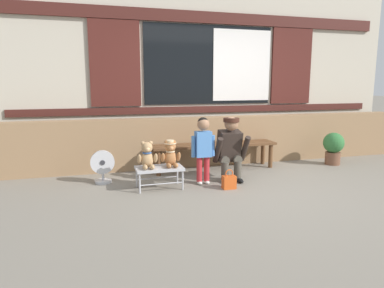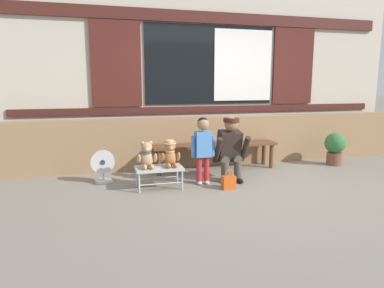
{
  "view_description": "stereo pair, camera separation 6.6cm",
  "coord_description": "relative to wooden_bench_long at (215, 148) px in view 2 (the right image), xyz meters",
  "views": [
    {
      "loc": [
        -2.09,
        -4.26,
        1.42
      ],
      "look_at": [
        -0.71,
        0.52,
        0.55
      ],
      "focal_mm": 32.41,
      "sensor_mm": 36.0,
      "label": 1
    },
    {
      "loc": [
        -2.02,
        -4.28,
        1.42
      ],
      "look_at": [
        -0.71,
        0.52,
        0.55
      ],
      "focal_mm": 32.41,
      "sensor_mm": 36.0,
      "label": 2
    }
  ],
  "objects": [
    {
      "name": "ground_plane",
      "position": [
        0.17,
        -1.06,
        -0.37
      ],
      "size": [
        60.0,
        60.0,
        0.0
      ],
      "primitive_type": "plane",
      "color": "gray"
    },
    {
      "name": "brick_low_wall",
      "position": [
        0.17,
        0.37,
        0.05
      ],
      "size": [
        7.29,
        0.25,
        0.85
      ],
      "primitive_type": "cube",
      "color": "#997551",
      "rests_on": "ground"
    },
    {
      "name": "shop_facade",
      "position": [
        0.17,
        0.88,
        1.33
      ],
      "size": [
        7.44,
        0.26,
        3.37
      ],
      "color": "beige",
      "rests_on": "ground"
    },
    {
      "name": "wooden_bench_long",
      "position": [
        0.0,
        0.0,
        0.0
      ],
      "size": [
        2.1,
        0.4,
        0.44
      ],
      "color": "brown",
      "rests_on": "ground"
    },
    {
      "name": "small_display_bench",
      "position": [
        -1.08,
        -0.79,
        -0.11
      ],
      "size": [
        0.64,
        0.36,
        0.3
      ],
      "color": "#BCBCC1",
      "rests_on": "ground"
    },
    {
      "name": "teddy_bear_plain",
      "position": [
        -1.24,
        -0.79,
        0.09
      ],
      "size": [
        0.28,
        0.26,
        0.36
      ],
      "color": "tan",
      "rests_on": "small_display_bench"
    },
    {
      "name": "teddy_bear_with_hat",
      "position": [
        -0.92,
        -0.79,
        0.1
      ],
      "size": [
        0.28,
        0.27,
        0.36
      ],
      "color": "#A86B3D",
      "rests_on": "small_display_bench"
    },
    {
      "name": "child_standing",
      "position": [
        -0.44,
        -0.75,
        0.22
      ],
      "size": [
        0.35,
        0.18,
        0.96
      ],
      "color": "#B7282D",
      "rests_on": "ground"
    },
    {
      "name": "adult_crouching",
      "position": [
        0.0,
        -0.68,
        0.11
      ],
      "size": [
        0.5,
        0.49,
        0.95
      ],
      "color": "#4C473D",
      "rests_on": "ground"
    },
    {
      "name": "handbag_on_ground",
      "position": [
        -0.17,
        -1.07,
        -0.28
      ],
      "size": [
        0.18,
        0.11,
        0.27
      ],
      "color": "#DB561E",
      "rests_on": "ground"
    },
    {
      "name": "potted_plant",
      "position": [
        2.15,
        -0.23,
        -0.05
      ],
      "size": [
        0.36,
        0.36,
        0.57
      ],
      "color": "brown",
      "rests_on": "ground"
    },
    {
      "name": "floor_fan",
      "position": [
        -1.81,
        -0.31,
        -0.13
      ],
      "size": [
        0.34,
        0.24,
        0.48
      ],
      "color": "silver",
      "rests_on": "ground"
    }
  ]
}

